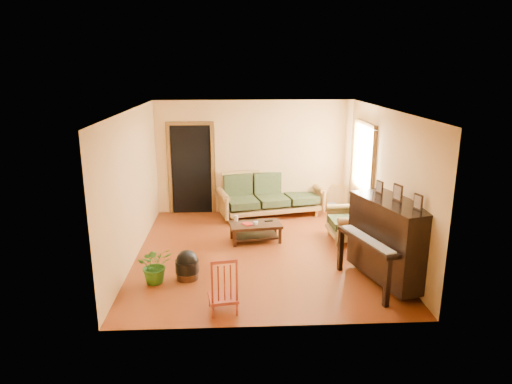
{
  "coord_description": "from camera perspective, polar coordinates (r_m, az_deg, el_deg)",
  "views": [
    {
      "loc": [
        -0.48,
        -7.82,
        3.3
      ],
      "look_at": [
        -0.08,
        0.2,
        1.1
      ],
      "focal_mm": 32.0,
      "sensor_mm": 36.0,
      "label": 1
    }
  ],
  "objects": [
    {
      "name": "piano",
      "position": [
        7.43,
        16.5,
        -6.06
      ],
      "size": [
        1.29,
        1.71,
        1.34
      ],
      "primitive_type": "cube",
      "rotation": [
        0.0,
        0.0,
        0.3
      ],
      "color": "black",
      "rests_on": "floor"
    },
    {
      "name": "doorway",
      "position": [
        10.59,
        -8.08,
        2.77
      ],
      "size": [
        1.08,
        0.16,
        2.05
      ],
      "primitive_type": "cube",
      "color": "black",
      "rests_on": "floor"
    },
    {
      "name": "coffee_table",
      "position": [
        8.96,
        -0.07,
        -5.05
      ],
      "size": [
        1.06,
        0.67,
        0.36
      ],
      "primitive_type": "cube",
      "rotation": [
        0.0,
        0.0,
        0.13
      ],
      "color": "black",
      "rests_on": "floor"
    },
    {
      "name": "remote",
      "position": [
        9.03,
        1.6,
        -3.63
      ],
      "size": [
        0.16,
        0.06,
        0.02
      ],
      "primitive_type": "cube",
      "rotation": [
        0.0,
        0.0,
        0.14
      ],
      "color": "black",
      "rests_on": "coffee_table"
    },
    {
      "name": "window",
      "position": [
        9.67,
        13.35,
        4.19
      ],
      "size": [
        0.12,
        1.36,
        1.46
      ],
      "primitive_type": "cube",
      "color": "white",
      "rests_on": "right_wall"
    },
    {
      "name": "glass_jar",
      "position": [
        8.84,
        -0.05,
        -3.9
      ],
      "size": [
        0.11,
        0.11,
        0.06
      ],
      "primitive_type": "cylinder",
      "rotation": [
        0.0,
        0.0,
        0.26
      ],
      "color": "silver",
      "rests_on": "coffee_table"
    },
    {
      "name": "red_chair",
      "position": [
        6.43,
        -4.18,
        -11.35
      ],
      "size": [
        0.46,
        0.49,
        0.83
      ],
      "primitive_type": "cube",
      "rotation": [
        0.0,
        0.0,
        0.17
      ],
      "color": "maroon",
      "rests_on": "floor"
    },
    {
      "name": "footstool",
      "position": [
        7.51,
        -8.6,
        -9.39
      ],
      "size": [
        0.49,
        0.49,
        0.36
      ],
      "primitive_type": "cylinder",
      "rotation": [
        0.0,
        0.0,
        -0.38
      ],
      "color": "black",
      "rests_on": "floor"
    },
    {
      "name": "leaning_frame",
      "position": [
        10.94,
        10.02,
        -0.68
      ],
      "size": [
        0.5,
        0.26,
        0.66
      ],
      "primitive_type": "cube",
      "rotation": [
        0.0,
        0.0,
        -0.34
      ],
      "color": "gold",
      "rests_on": "floor"
    },
    {
      "name": "floor",
      "position": [
        8.5,
        0.58,
        -7.52
      ],
      "size": [
        5.0,
        5.0,
        0.0
      ],
      "primitive_type": "plane",
      "color": "#5E240C",
      "rests_on": "ground"
    },
    {
      "name": "armchair",
      "position": [
        9.13,
        11.56,
        -3.16
      ],
      "size": [
        0.9,
        0.94,
        0.91
      ],
      "primitive_type": "cube",
      "rotation": [
        0.0,
        0.0,
        0.04
      ],
      "color": "olive",
      "rests_on": "floor"
    },
    {
      "name": "book",
      "position": [
        8.8,
        -1.47,
        -4.12
      ],
      "size": [
        0.23,
        0.25,
        0.02
      ],
      "primitive_type": "imported",
      "rotation": [
        0.0,
        0.0,
        0.55
      ],
      "color": "#A21C15",
      "rests_on": "coffee_table"
    },
    {
      "name": "sofa",
      "position": [
        10.4,
        1.95,
        -0.28
      ],
      "size": [
        2.51,
        1.49,
        1.01
      ],
      "primitive_type": "cube",
      "rotation": [
        0.0,
        0.0,
        0.23
      ],
      "color": "olive",
      "rests_on": "floor"
    },
    {
      "name": "ceramic_crock",
      "position": [
        10.8,
        9.41,
        -2.01
      ],
      "size": [
        0.24,
        0.24,
        0.24
      ],
      "primitive_type": "cylinder",
      "rotation": [
        0.0,
        0.0,
        0.31
      ],
      "color": "#2E4B8B",
      "rests_on": "floor"
    },
    {
      "name": "potted_plant",
      "position": [
        7.43,
        -12.47,
        -8.85
      ],
      "size": [
        0.66,
        0.61,
        0.61
      ],
      "primitive_type": "imported",
      "rotation": [
        0.0,
        0.0,
        0.28
      ],
      "color": "#29601B",
      "rests_on": "floor"
    },
    {
      "name": "candle",
      "position": [
        9.02,
        -2.47,
        -3.31
      ],
      "size": [
        0.07,
        0.07,
        0.12
      ],
      "primitive_type": "cylinder",
      "rotation": [
        0.0,
        0.0,
        -0.05
      ],
      "color": "white",
      "rests_on": "coffee_table"
    }
  ]
}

